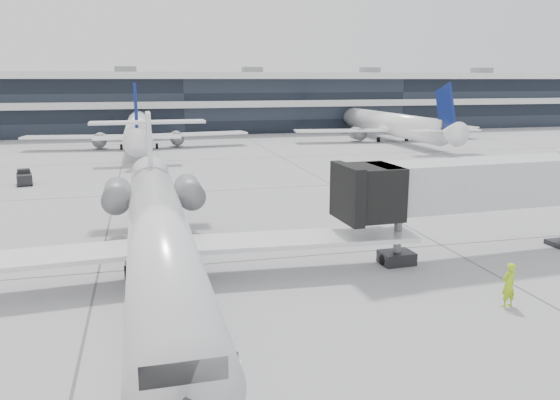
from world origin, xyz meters
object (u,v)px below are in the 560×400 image
object	(u,v)px
baggage_tug	(222,385)
jet_bridge	(502,183)
regional_jet	(159,233)
ramp_worker	(509,285)

from	to	relation	value
baggage_tug	jet_bridge	bearing A→B (deg)	44.83
regional_jet	baggage_tug	xyz separation A→B (m)	(1.47, -10.65, -2.05)
regional_jet	jet_bridge	bearing A→B (deg)	0.52
ramp_worker	baggage_tug	size ratio (longest dim) A/B	0.93
ramp_worker	jet_bridge	bearing A→B (deg)	-133.16
regional_jet	baggage_tug	distance (m)	10.94
baggage_tug	regional_jet	bearing A→B (deg)	110.66
regional_jet	jet_bridge	distance (m)	19.14
baggage_tug	ramp_worker	bearing A→B (deg)	30.23
ramp_worker	baggage_tug	distance (m)	14.00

